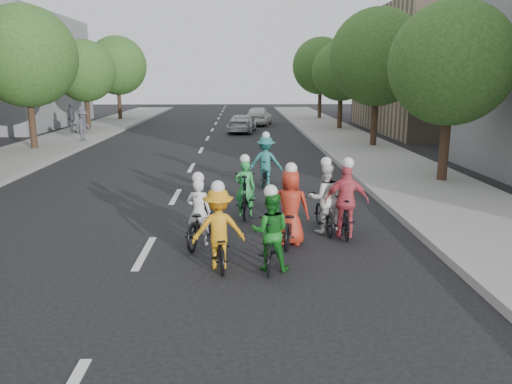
{
  "coord_description": "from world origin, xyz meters",
  "views": [
    {
      "loc": [
        2.0,
        -9.8,
        3.52
      ],
      "look_at": [
        2.33,
        1.19,
        1.0
      ],
      "focal_mm": 35.0,
      "sensor_mm": 36.0,
      "label": 1
    }
  ],
  "objects_px": {
    "cyclist_4": "(290,215)",
    "spectator_0": "(83,125)",
    "cyclist_2": "(219,235)",
    "follow_car_lead": "(242,124)",
    "follow_car_trail": "(259,116)",
    "cyclist_3": "(346,208)",
    "spectator_1": "(72,118)",
    "cyclist_1": "(270,237)",
    "cyclist_5": "(245,193)",
    "cyclist_7": "(266,165)",
    "cyclist_0": "(199,219)",
    "cyclist_6": "(325,205)",
    "spectator_2": "(82,121)"
  },
  "relations": [
    {
      "from": "cyclist_4",
      "to": "spectator_0",
      "type": "height_order",
      "value": "spectator_0"
    },
    {
      "from": "cyclist_2",
      "to": "follow_car_lead",
      "type": "height_order",
      "value": "cyclist_2"
    },
    {
      "from": "follow_car_trail",
      "to": "spectator_0",
      "type": "xyz_separation_m",
      "value": [
        -9.98,
        -10.81,
        0.28
      ]
    },
    {
      "from": "cyclist_4",
      "to": "spectator_0",
      "type": "bearing_deg",
      "value": -48.96
    },
    {
      "from": "cyclist_3",
      "to": "spectator_1",
      "type": "height_order",
      "value": "spectator_1"
    },
    {
      "from": "follow_car_lead",
      "to": "follow_car_trail",
      "type": "relative_size",
      "value": 0.95
    },
    {
      "from": "cyclist_2",
      "to": "cyclist_4",
      "type": "distance_m",
      "value": 2.01
    },
    {
      "from": "cyclist_1",
      "to": "cyclist_2",
      "type": "distance_m",
      "value": 0.98
    },
    {
      "from": "cyclist_3",
      "to": "spectator_0",
      "type": "distance_m",
      "value": 20.03
    },
    {
      "from": "cyclist_5",
      "to": "spectator_1",
      "type": "relative_size",
      "value": 0.99
    },
    {
      "from": "cyclist_2",
      "to": "cyclist_4",
      "type": "relative_size",
      "value": 0.9
    },
    {
      "from": "cyclist_7",
      "to": "spectator_0",
      "type": "xyz_separation_m",
      "value": [
        -9.42,
        11.38,
        0.28
      ]
    },
    {
      "from": "cyclist_1",
      "to": "follow_car_lead",
      "type": "distance_m",
      "value": 24.23
    },
    {
      "from": "cyclist_2",
      "to": "cyclist_5",
      "type": "distance_m",
      "value": 3.67
    },
    {
      "from": "cyclist_4",
      "to": "cyclist_5",
      "type": "xyz_separation_m",
      "value": [
        -0.96,
        2.28,
        -0.01
      ]
    },
    {
      "from": "cyclist_1",
      "to": "spectator_1",
      "type": "bearing_deg",
      "value": -57.94
    },
    {
      "from": "cyclist_3",
      "to": "cyclist_4",
      "type": "relative_size",
      "value": 0.97
    },
    {
      "from": "cyclist_0",
      "to": "cyclist_2",
      "type": "xyz_separation_m",
      "value": [
        0.48,
        -1.42,
        0.08
      ]
    },
    {
      "from": "cyclist_0",
      "to": "spectator_0",
      "type": "height_order",
      "value": "spectator_0"
    },
    {
      "from": "cyclist_4",
      "to": "cyclist_6",
      "type": "distance_m",
      "value": 1.2
    },
    {
      "from": "follow_car_lead",
      "to": "spectator_0",
      "type": "xyz_separation_m",
      "value": [
        -8.68,
        -5.57,
        0.42
      ]
    },
    {
      "from": "cyclist_6",
      "to": "cyclist_0",
      "type": "bearing_deg",
      "value": 10.14
    },
    {
      "from": "cyclist_4",
      "to": "cyclist_7",
      "type": "xyz_separation_m",
      "value": [
        -0.24,
        5.8,
        0.1
      ]
    },
    {
      "from": "cyclist_5",
      "to": "cyclist_7",
      "type": "distance_m",
      "value": 3.59
    },
    {
      "from": "follow_car_lead",
      "to": "follow_car_trail",
      "type": "xyz_separation_m",
      "value": [
        1.3,
        5.23,
        0.14
      ]
    },
    {
      "from": "cyclist_2",
      "to": "spectator_0",
      "type": "xyz_separation_m",
      "value": [
        -8.18,
        18.53,
        0.38
      ]
    },
    {
      "from": "cyclist_7",
      "to": "follow_car_trail",
      "type": "bearing_deg",
      "value": -80.03
    },
    {
      "from": "cyclist_3",
      "to": "cyclist_4",
      "type": "distance_m",
      "value": 1.36
    },
    {
      "from": "cyclist_6",
      "to": "follow_car_lead",
      "type": "relative_size",
      "value": 0.44
    },
    {
      "from": "cyclist_0",
      "to": "cyclist_2",
      "type": "bearing_deg",
      "value": 119.64
    },
    {
      "from": "spectator_2",
      "to": "cyclist_0",
      "type": "bearing_deg",
      "value": -164.45
    },
    {
      "from": "cyclist_3",
      "to": "follow_car_trail",
      "type": "height_order",
      "value": "cyclist_3"
    },
    {
      "from": "cyclist_5",
      "to": "cyclist_6",
      "type": "xyz_separation_m",
      "value": [
        1.84,
        -1.47,
        0.02
      ]
    },
    {
      "from": "follow_car_lead",
      "to": "spectator_2",
      "type": "bearing_deg",
      "value": 19.88
    },
    {
      "from": "spectator_0",
      "to": "spectator_1",
      "type": "distance_m",
      "value": 4.62
    },
    {
      "from": "cyclist_2",
      "to": "follow_car_trail",
      "type": "height_order",
      "value": "cyclist_2"
    },
    {
      "from": "cyclist_4",
      "to": "follow_car_trail",
      "type": "xyz_separation_m",
      "value": [
        0.32,
        27.98,
        0.1
      ]
    },
    {
      "from": "cyclist_0",
      "to": "follow_car_lead",
      "type": "xyz_separation_m",
      "value": [
        0.98,
        22.69,
        0.04
      ]
    },
    {
      "from": "cyclist_4",
      "to": "follow_car_trail",
      "type": "relative_size",
      "value": 0.44
    },
    {
      "from": "cyclist_4",
      "to": "spectator_1",
      "type": "relative_size",
      "value": 0.99
    },
    {
      "from": "cyclist_1",
      "to": "cyclist_7",
      "type": "height_order",
      "value": "cyclist_7"
    },
    {
      "from": "cyclist_2",
      "to": "spectator_0",
      "type": "bearing_deg",
      "value": -73.54
    },
    {
      "from": "spectator_2",
      "to": "spectator_0",
      "type": "bearing_deg",
      "value": -169.76
    },
    {
      "from": "spectator_0",
      "to": "follow_car_trail",
      "type": "bearing_deg",
      "value": -18.59
    },
    {
      "from": "cyclist_7",
      "to": "cyclist_2",
      "type": "bearing_deg",
      "value": 91.6
    },
    {
      "from": "cyclist_2",
      "to": "cyclist_6",
      "type": "height_order",
      "value": "cyclist_6"
    },
    {
      "from": "cyclist_4",
      "to": "follow_car_lead",
      "type": "distance_m",
      "value": 22.77
    },
    {
      "from": "cyclist_2",
      "to": "cyclist_7",
      "type": "relative_size",
      "value": 0.92
    },
    {
      "from": "spectator_1",
      "to": "spectator_2",
      "type": "xyz_separation_m",
      "value": [
        0.85,
        -0.74,
        -0.16
      ]
    },
    {
      "from": "cyclist_2",
      "to": "spectator_2",
      "type": "relative_size",
      "value": 1.07
    }
  ]
}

